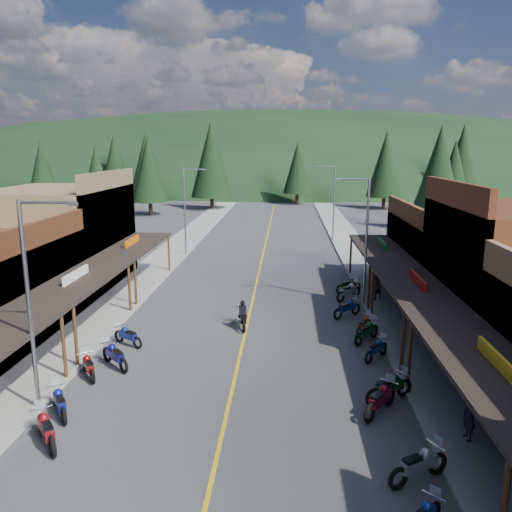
% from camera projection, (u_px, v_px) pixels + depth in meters
% --- Properties ---
extents(ground, '(220.00, 220.00, 0.00)m').
position_uv_depth(ground, '(241.00, 352.00, 24.28)').
color(ground, '#38383A').
rests_on(ground, ground).
extents(centerline, '(0.15, 90.00, 0.01)m').
position_uv_depth(centerline, '(261.00, 261.00, 43.79)').
color(centerline, gold).
rests_on(centerline, ground).
extents(sidewalk_west, '(3.40, 94.00, 0.15)m').
position_uv_depth(sidewalk_west, '(164.00, 259.00, 44.30)').
color(sidewalk_west, gray).
rests_on(sidewalk_west, ground).
extents(sidewalk_east, '(3.40, 94.00, 0.15)m').
position_uv_depth(sidewalk_east, '(361.00, 262.00, 43.26)').
color(sidewalk_east, gray).
rests_on(sidewalk_east, ground).
extents(shop_west_3, '(10.90, 10.20, 8.20)m').
position_uv_depth(shop_west_3, '(62.00, 238.00, 35.39)').
color(shop_west_3, brown).
rests_on(shop_west_3, ground).
extents(shop_east_3, '(10.90, 10.20, 6.20)m').
position_uv_depth(shop_east_3, '(456.00, 256.00, 33.95)').
color(shop_east_3, '#4C2D16').
rests_on(shop_east_3, ground).
extents(streetlight_0, '(2.16, 0.18, 8.00)m').
position_uv_depth(streetlight_0, '(32.00, 298.00, 17.90)').
color(streetlight_0, gray).
rests_on(streetlight_0, ground).
extents(streetlight_1, '(2.16, 0.18, 8.00)m').
position_uv_depth(streetlight_1, '(186.00, 208.00, 45.22)').
color(streetlight_1, gray).
rests_on(streetlight_1, ground).
extents(streetlight_2, '(2.16, 0.18, 8.00)m').
position_uv_depth(streetlight_2, '(364.00, 235.00, 30.73)').
color(streetlight_2, gray).
rests_on(streetlight_2, ground).
extents(streetlight_3, '(2.16, 0.18, 8.00)m').
position_uv_depth(streetlight_3, '(333.00, 200.00, 52.19)').
color(streetlight_3, gray).
rests_on(streetlight_3, ground).
extents(ridge_hill, '(310.00, 140.00, 60.00)m').
position_uv_depth(ridge_hill, '(280.00, 180.00, 155.98)').
color(ridge_hill, black).
rests_on(ridge_hill, ground).
extents(pine_0, '(5.04, 5.04, 11.00)m').
position_uv_depth(pine_0, '(42.00, 168.00, 85.78)').
color(pine_0, black).
rests_on(pine_0, ground).
extents(pine_1, '(5.88, 5.88, 12.50)m').
position_uv_depth(pine_1, '(146.00, 162.00, 92.47)').
color(pine_1, black).
rests_on(pine_1, ground).
extents(pine_2, '(6.72, 6.72, 14.00)m').
position_uv_depth(pine_2, '(211.00, 159.00, 79.77)').
color(pine_2, black).
rests_on(pine_2, ground).
extents(pine_3, '(5.04, 5.04, 11.00)m').
position_uv_depth(pine_3, '(298.00, 167.00, 87.06)').
color(pine_3, black).
rests_on(pine_3, ground).
extents(pine_4, '(5.88, 5.88, 12.50)m').
position_uv_depth(pine_4, '(386.00, 164.00, 80.21)').
color(pine_4, black).
rests_on(pine_4, ground).
extents(pine_5, '(6.72, 6.72, 14.00)m').
position_uv_depth(pine_5, '(462.00, 158.00, 90.80)').
color(pine_5, black).
rests_on(pine_5, ground).
extents(pine_7, '(5.88, 5.88, 12.50)m').
position_uv_depth(pine_7, '(115.00, 161.00, 98.80)').
color(pine_7, black).
rests_on(pine_7, ground).
extents(pine_8, '(4.48, 4.48, 10.00)m').
position_uv_depth(pine_8, '(97.00, 178.00, 63.35)').
color(pine_8, black).
rests_on(pine_8, ground).
extents(pine_9, '(4.93, 4.93, 10.80)m').
position_uv_depth(pine_9, '(454.00, 174.00, 65.40)').
color(pine_9, black).
rests_on(pine_9, ground).
extents(pine_10, '(5.38, 5.38, 11.60)m').
position_uv_depth(pine_10, '(149.00, 169.00, 72.70)').
color(pine_10, black).
rests_on(pine_10, ground).
extents(pine_11, '(5.82, 5.82, 12.40)m').
position_uv_depth(pine_11, '(439.00, 170.00, 58.64)').
color(pine_11, black).
rests_on(pine_11, ground).
extents(bike_west_4, '(1.96, 2.23, 1.28)m').
position_uv_depth(bike_west_4, '(46.00, 428.00, 16.54)').
color(bike_west_4, maroon).
rests_on(bike_west_4, ground).
extents(bike_west_5, '(1.74, 2.09, 1.18)m').
position_uv_depth(bike_west_5, '(60.00, 401.00, 18.39)').
color(bike_west_5, navy).
rests_on(bike_west_5, ground).
extents(bike_west_6, '(1.66, 2.02, 1.13)m').
position_uv_depth(bike_west_6, '(88.00, 365.00, 21.50)').
color(bike_west_6, maroon).
rests_on(bike_west_6, ground).
extents(bike_west_7, '(2.12, 2.11, 1.28)m').
position_uv_depth(bike_west_7, '(115.00, 354.00, 22.44)').
color(bike_west_7, navy).
rests_on(bike_west_7, ground).
extents(bike_west_8, '(2.02, 1.65, 1.13)m').
position_uv_depth(bike_west_8, '(128.00, 335.00, 24.98)').
color(bike_west_8, navy).
rests_on(bike_west_8, ground).
extents(bike_east_4, '(2.26, 1.73, 1.25)m').
position_uv_depth(bike_east_4, '(419.00, 463.00, 14.73)').
color(bike_east_4, gray).
rests_on(bike_east_4, ground).
extents(bike_east_5, '(1.97, 2.30, 1.31)m').
position_uv_depth(bike_east_5, '(380.00, 398.00, 18.50)').
color(bike_east_5, maroon).
rests_on(bike_east_5, ground).
extents(bike_east_6, '(2.30, 1.81, 1.28)m').
position_uv_depth(bike_east_6, '(389.00, 386.00, 19.46)').
color(bike_east_6, '#0B3A16').
rests_on(bike_east_6, ground).
extents(bike_east_7, '(1.71, 1.91, 1.10)m').
position_uv_depth(bike_east_7, '(376.00, 348.00, 23.37)').
color(bike_east_7, navy).
rests_on(bike_east_7, ground).
extents(bike_east_8, '(1.92, 2.14, 1.24)m').
position_uv_depth(bike_east_8, '(367.00, 330.00, 25.46)').
color(bike_east_8, '#0E471D').
rests_on(bike_east_8, ground).
extents(bike_east_9, '(1.51, 2.02, 1.11)m').
position_uv_depth(bike_east_9, '(364.00, 324.00, 26.57)').
color(bike_east_9, '#A7280B').
rests_on(bike_east_9, ground).
extents(bike_east_10, '(2.07, 1.91, 1.21)m').
position_uv_depth(bike_east_10, '(347.00, 307.00, 29.20)').
color(bike_east_10, navy).
rests_on(bike_east_10, ground).
extents(bike_east_11, '(2.17, 2.19, 1.32)m').
position_uv_depth(bike_east_11, '(349.00, 290.00, 32.53)').
color(bike_east_11, '#A1A2A6').
rests_on(bike_east_11, ground).
extents(bike_east_12, '(2.06, 1.61, 1.15)m').
position_uv_depth(bike_east_12, '(349.00, 285.00, 34.19)').
color(bike_east_12, '#0D4215').
rests_on(bike_east_12, ground).
extents(rider_on_bike, '(1.05, 2.24, 1.64)m').
position_uv_depth(rider_on_bike, '(243.00, 316.00, 27.48)').
color(rider_on_bike, black).
rests_on(rider_on_bike, ground).
extents(pedestrian_east_a, '(0.45, 0.64, 1.66)m').
position_uv_depth(pedestrian_east_a, '(469.00, 417.00, 16.60)').
color(pedestrian_east_a, black).
rests_on(pedestrian_east_a, sidewalk_east).
extents(pedestrian_east_b, '(1.07, 0.89, 1.92)m').
position_uv_depth(pedestrian_east_b, '(375.00, 285.00, 32.09)').
color(pedestrian_east_b, brown).
rests_on(pedestrian_east_b, sidewalk_east).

